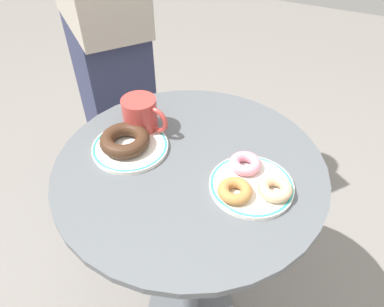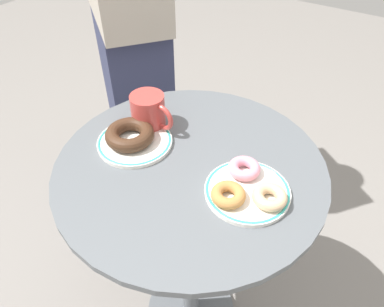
# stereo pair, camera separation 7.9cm
# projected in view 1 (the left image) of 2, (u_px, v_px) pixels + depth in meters

# --- Properties ---
(cafe_table) EXTENTS (0.64, 0.64, 0.78)m
(cafe_table) POSITION_uv_depth(u_px,v_px,m) (190.00, 225.00, 0.98)
(cafe_table) COLOR #565B60
(cafe_table) RESTS_ON ground
(plate_left) EXTENTS (0.19, 0.19, 0.01)m
(plate_left) POSITION_uv_depth(u_px,v_px,m) (130.00, 147.00, 0.86)
(plate_left) COLOR white
(plate_left) RESTS_ON cafe_table
(plate_right) EXTENTS (0.18, 0.18, 0.01)m
(plate_right) POSITION_uv_depth(u_px,v_px,m) (251.00, 185.00, 0.76)
(plate_right) COLOR white
(plate_right) RESTS_ON cafe_table
(donut_chocolate) EXTENTS (0.17, 0.17, 0.03)m
(donut_chocolate) POSITION_uv_depth(u_px,v_px,m) (125.00, 140.00, 0.84)
(donut_chocolate) COLOR #422819
(donut_chocolate) RESTS_ON plate_left
(donut_glazed) EXTENTS (0.10, 0.10, 0.02)m
(donut_glazed) POSITION_uv_depth(u_px,v_px,m) (275.00, 189.00, 0.73)
(donut_glazed) COLOR #E0B789
(donut_glazed) RESTS_ON plate_right
(donut_pink_frosted) EXTENTS (0.07, 0.07, 0.02)m
(donut_pink_frosted) POSITION_uv_depth(u_px,v_px,m) (245.00, 163.00, 0.79)
(donut_pink_frosted) COLOR pink
(donut_pink_frosted) RESTS_ON plate_right
(donut_old_fashioned) EXTENTS (0.10, 0.10, 0.02)m
(donut_old_fashioned) POSITION_uv_depth(u_px,v_px,m) (235.00, 191.00, 0.73)
(donut_old_fashioned) COLOR #BC7F42
(donut_old_fashioned) RESTS_ON plate_right
(coffee_mug) EXTENTS (0.13, 0.09, 0.09)m
(coffee_mug) POSITION_uv_depth(u_px,v_px,m) (141.00, 116.00, 0.88)
(coffee_mug) COLOR #B73D38
(coffee_mug) RESTS_ON cafe_table
(person_figure) EXTENTS (0.47, 0.44, 1.68)m
(person_figure) POSITION_uv_depth(u_px,v_px,m) (105.00, 37.00, 1.24)
(person_figure) COLOR #2D3351
(person_figure) RESTS_ON ground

